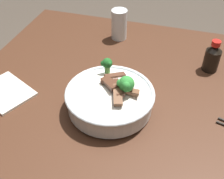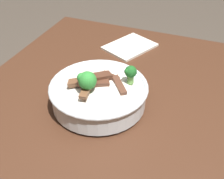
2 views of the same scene
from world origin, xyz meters
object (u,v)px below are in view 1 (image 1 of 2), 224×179
object	(u,v)px
drinking_glass	(119,26)
folded_napkin	(6,92)
soy_sauce_bottle	(212,58)
rice_bowl	(110,97)

from	to	relation	value
drinking_glass	folded_napkin	distance (m)	0.51
soy_sauce_bottle	folded_napkin	distance (m)	0.70
rice_bowl	drinking_glass	size ratio (longest dim) A/B	2.16
rice_bowl	soy_sauce_bottle	bearing A→B (deg)	-133.80
rice_bowl	folded_napkin	size ratio (longest dim) A/B	1.54
drinking_glass	folded_napkin	bearing A→B (deg)	59.63
folded_napkin	rice_bowl	bearing A→B (deg)	-175.23
soy_sauce_bottle	folded_napkin	bearing A→B (deg)	27.18
drinking_glass	soy_sauce_bottle	size ratio (longest dim) A/B	1.04
rice_bowl	soy_sauce_bottle	size ratio (longest dim) A/B	2.25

